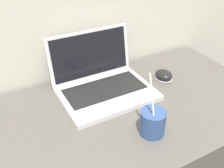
% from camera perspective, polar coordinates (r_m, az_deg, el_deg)
% --- Properties ---
extents(laptop, '(0.36, 0.30, 0.21)m').
position_cam_1_polar(laptop, '(1.04, -2.29, 0.66)').
color(laptop, silver).
rests_on(laptop, desk).
extents(drink_cup, '(0.08, 0.08, 0.21)m').
position_cam_1_polar(drink_cup, '(0.85, 8.96, -8.12)').
color(drink_cup, '#33518C').
rests_on(drink_cup, desk).
extents(computer_mouse, '(0.07, 0.09, 0.04)m').
position_cam_1_polar(computer_mouse, '(1.15, 11.20, 1.87)').
color(computer_mouse, '#B2B2B7').
rests_on(computer_mouse, desk).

